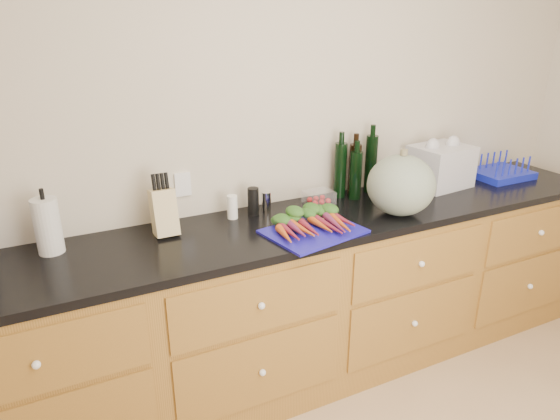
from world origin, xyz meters
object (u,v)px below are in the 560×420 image
carrots (309,223)px  squash (401,185)px  cutting_board (313,231)px  paper_towel (48,226)px  knife_block (164,212)px  dish_rack (500,172)px  tomato_box (319,198)px

carrots → squash: size_ratio=1.11×
cutting_board → squash: (0.52, 0.02, 0.15)m
paper_towel → knife_block: (0.50, -0.02, -0.01)m
squash → dish_rack: squash is taller
squash → cutting_board: bearing=-178.2°
dish_rack → knife_block: bearing=178.4°
squash → knife_block: (-1.16, 0.28, -0.05)m
cutting_board → paper_towel: paper_towel is taller
cutting_board → knife_block: knife_block is taller
cutting_board → dish_rack: dish_rack is taller
squash → tomato_box: squash is taller
carrots → knife_block: bearing=158.1°
carrots → squash: 0.54m
tomato_box → cutting_board: bearing=-123.9°
cutting_board → paper_towel: bearing=164.2°
knife_block → dish_rack: bearing=-1.6°
cutting_board → carrots: 0.05m
cutting_board → dish_rack: bearing=9.0°
dish_rack → tomato_box: bearing=176.0°
paper_towel → squash: bearing=-10.4°
tomato_box → dish_rack: (1.29, -0.09, 0.00)m
squash → knife_block: 1.19m
knife_block → tomato_box: knife_block is taller
carrots → paper_towel: (-1.13, 0.28, 0.09)m
carrots → paper_towel: size_ratio=1.57×
carrots → squash: bearing=-3.0°
cutting_board → squash: bearing=1.8°
cutting_board → paper_towel: 1.18m
tomato_box → dish_rack: size_ratio=0.43×
squash → knife_block: squash is taller
squash → dish_rack: (0.99, 0.22, -0.12)m
cutting_board → squash: 0.54m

